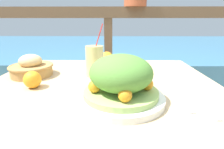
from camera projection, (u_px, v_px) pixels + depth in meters
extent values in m
cube|color=tan|center=(102.00, 87.00, 0.76)|extent=(0.99, 0.86, 0.04)
cube|color=tan|center=(45.00, 118.00, 1.23)|extent=(0.06, 0.06, 0.72)
cube|color=tan|center=(168.00, 118.00, 1.22)|extent=(0.06, 0.06, 0.72)
cube|color=brown|center=(108.00, 12.00, 1.48)|extent=(2.80, 0.08, 0.09)
cube|color=brown|center=(109.00, 76.00, 1.65)|extent=(0.07, 0.07, 1.04)
cube|color=teal|center=(112.00, 54.00, 4.11)|extent=(12.00, 4.00, 0.48)
cylinder|color=white|center=(121.00, 98.00, 0.58)|extent=(0.29, 0.29, 0.02)
cylinder|color=#A8C66B|center=(121.00, 93.00, 0.58)|extent=(0.25, 0.25, 0.02)
ellipsoid|color=#568E38|center=(121.00, 73.00, 0.56)|extent=(0.20, 0.20, 0.12)
sphere|color=orange|center=(147.00, 84.00, 0.57)|extent=(0.04, 0.04, 0.04)
sphere|color=orange|center=(120.00, 76.00, 0.65)|extent=(0.04, 0.04, 0.04)
sphere|color=orange|center=(94.00, 87.00, 0.55)|extent=(0.04, 0.04, 0.04)
sphere|color=orange|center=(125.00, 95.00, 0.49)|extent=(0.04, 0.04, 0.04)
cylinder|color=#DBCC7F|center=(95.00, 61.00, 0.83)|extent=(0.08, 0.08, 0.14)
cylinder|color=red|center=(96.00, 47.00, 0.82)|extent=(0.08, 0.04, 0.21)
cylinder|color=#AD7F47|center=(32.00, 70.00, 0.84)|extent=(0.19, 0.19, 0.05)
torus|color=#AD7F47|center=(31.00, 66.00, 0.83)|extent=(0.20, 0.20, 0.01)
ellipsoid|color=#DBB77A|center=(30.00, 61.00, 0.83)|extent=(0.10, 0.10, 0.06)
cylinder|color=#A34C2D|center=(135.00, 1.00, 1.45)|extent=(0.19, 0.19, 0.10)
cube|color=silver|center=(183.00, 100.00, 0.59)|extent=(0.03, 0.18, 0.00)
cube|color=silver|center=(202.00, 105.00, 0.55)|extent=(0.02, 0.18, 0.00)
sphere|color=orange|center=(107.00, 58.00, 1.04)|extent=(0.08, 0.08, 0.08)
sphere|color=orange|center=(32.00, 80.00, 0.69)|extent=(0.07, 0.07, 0.07)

